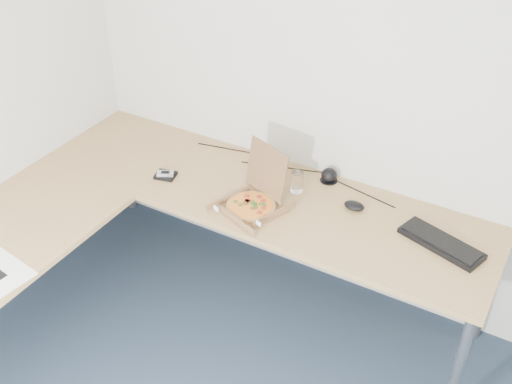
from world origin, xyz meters
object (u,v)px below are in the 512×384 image
Objects in this scene: pizza_box at (253,203)px; wallet at (166,175)px; keyboard at (441,243)px; drinking_glass at (297,182)px; desk at (161,221)px.

pizza_box is 3.03× the size of wallet.
pizza_box is 0.81× the size of keyboard.
drinking_glass is 1.08× the size of wallet.
pizza_box is at bearing -14.91° from wallet.
desk is 1.37m from keyboard.
pizza_box is at bearing 38.02° from desk.
desk is 0.47m from pizza_box.
wallet is at bearing -160.99° from drinking_glass.
pizza_box is 0.28m from drinking_glass.
drinking_glass is (0.49, 0.53, 0.09)m from desk.
keyboard is 1.48m from wallet.
wallet is (-0.56, 0.01, -0.03)m from pizza_box.
keyboard is (0.92, 0.19, -0.02)m from pizza_box.
pizza_box is 0.56m from wallet.
drinking_glass reaches higher than wallet.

